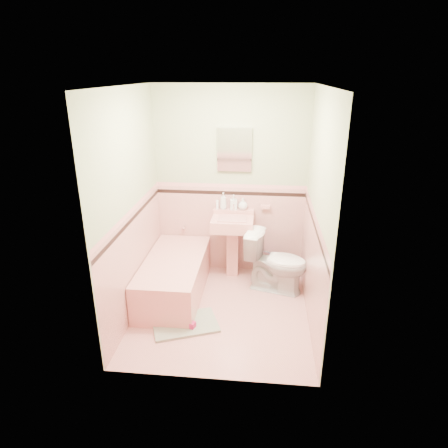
# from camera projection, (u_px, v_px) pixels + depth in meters

# --- Properties ---
(floor) EXTENTS (2.20, 2.20, 0.00)m
(floor) POSITION_uv_depth(u_px,v_px,m) (222.00, 311.00, 4.63)
(floor) COLOR #DF9992
(floor) RESTS_ON ground
(ceiling) EXTENTS (2.20, 2.20, 0.00)m
(ceiling) POSITION_uv_depth(u_px,v_px,m) (221.00, 86.00, 3.73)
(ceiling) COLOR white
(ceiling) RESTS_ON ground
(wall_back) EXTENTS (2.50, 0.00, 2.50)m
(wall_back) POSITION_uv_depth(u_px,v_px,m) (231.00, 183.00, 5.20)
(wall_back) COLOR beige
(wall_back) RESTS_ON ground
(wall_front) EXTENTS (2.50, 0.00, 2.50)m
(wall_front) POSITION_uv_depth(u_px,v_px,m) (207.00, 256.00, 3.16)
(wall_front) COLOR beige
(wall_front) RESTS_ON ground
(wall_left) EXTENTS (0.00, 2.50, 2.50)m
(wall_left) POSITION_uv_depth(u_px,v_px,m) (130.00, 207.00, 4.28)
(wall_left) COLOR beige
(wall_left) RESTS_ON ground
(wall_right) EXTENTS (0.00, 2.50, 2.50)m
(wall_right) POSITION_uv_depth(u_px,v_px,m) (317.00, 214.00, 4.09)
(wall_right) COLOR beige
(wall_right) RESTS_ON ground
(wainscot_back) EXTENTS (2.00, 0.00, 2.00)m
(wainscot_back) POSITION_uv_depth(u_px,v_px,m) (230.00, 229.00, 5.43)
(wainscot_back) COLOR #E29E97
(wainscot_back) RESTS_ON ground
(wainscot_front) EXTENTS (2.00, 0.00, 2.00)m
(wainscot_front) POSITION_uv_depth(u_px,v_px,m) (208.00, 323.00, 3.41)
(wainscot_front) COLOR #E29E97
(wainscot_front) RESTS_ON ground
(wainscot_left) EXTENTS (0.00, 2.20, 2.20)m
(wainscot_left) POSITION_uv_depth(u_px,v_px,m) (136.00, 261.00, 4.51)
(wainscot_left) COLOR #E29E97
(wainscot_left) RESTS_ON ground
(wainscot_right) EXTENTS (0.00, 2.20, 2.20)m
(wainscot_right) POSITION_uv_depth(u_px,v_px,m) (311.00, 269.00, 4.32)
(wainscot_right) COLOR #E29E97
(wainscot_right) RESTS_ON ground
(accent_back) EXTENTS (2.00, 0.00, 2.00)m
(accent_back) POSITION_uv_depth(u_px,v_px,m) (230.00, 193.00, 5.23)
(accent_back) COLOR black
(accent_back) RESTS_ON ground
(accent_front) EXTENTS (2.00, 0.00, 2.00)m
(accent_front) POSITION_uv_depth(u_px,v_px,m) (207.00, 269.00, 3.23)
(accent_front) COLOR black
(accent_front) RESTS_ON ground
(accent_left) EXTENTS (0.00, 2.20, 2.20)m
(accent_left) POSITION_uv_depth(u_px,v_px,m) (133.00, 219.00, 4.32)
(accent_left) COLOR black
(accent_left) RESTS_ON ground
(accent_right) EXTENTS (0.00, 2.20, 2.20)m
(accent_right) POSITION_uv_depth(u_px,v_px,m) (315.00, 225.00, 4.14)
(accent_right) COLOR black
(accent_right) RESTS_ON ground
(cap_back) EXTENTS (2.00, 0.00, 2.00)m
(cap_back) POSITION_uv_depth(u_px,v_px,m) (230.00, 186.00, 5.20)
(cap_back) COLOR pink
(cap_back) RESTS_ON ground
(cap_front) EXTENTS (2.00, 0.00, 2.00)m
(cap_front) POSITION_uv_depth(u_px,v_px,m) (207.00, 258.00, 3.19)
(cap_front) COLOR pink
(cap_front) RESTS_ON ground
(cap_left) EXTENTS (0.00, 2.20, 2.20)m
(cap_left) POSITION_uv_depth(u_px,v_px,m) (132.00, 210.00, 4.29)
(cap_left) COLOR pink
(cap_left) RESTS_ON ground
(cap_right) EXTENTS (0.00, 2.20, 2.20)m
(cap_right) POSITION_uv_depth(u_px,v_px,m) (315.00, 216.00, 4.10)
(cap_right) COLOR pink
(cap_right) RESTS_ON ground
(bathtub) EXTENTS (0.70, 1.50, 0.45)m
(bathtub) POSITION_uv_depth(u_px,v_px,m) (175.00, 278.00, 4.92)
(bathtub) COLOR #DA8C84
(bathtub) RESTS_ON floor
(tub_faucet) EXTENTS (0.04, 0.12, 0.04)m
(tub_faucet) POSITION_uv_depth(u_px,v_px,m) (185.00, 226.00, 5.44)
(tub_faucet) COLOR silver
(tub_faucet) RESTS_ON wall_back
(sink) EXTENTS (0.54, 0.48, 0.85)m
(sink) POSITION_uv_depth(u_px,v_px,m) (232.00, 248.00, 5.27)
(sink) COLOR #DA8C84
(sink) RESTS_ON floor
(sink_faucet) EXTENTS (0.02, 0.02, 0.10)m
(sink_faucet) POSITION_uv_depth(u_px,v_px,m) (234.00, 207.00, 5.21)
(sink_faucet) COLOR silver
(sink_faucet) RESTS_ON sink
(medicine_cabinet) EXTENTS (0.44, 0.04, 0.55)m
(medicine_cabinet) POSITION_uv_depth(u_px,v_px,m) (234.00, 150.00, 5.01)
(medicine_cabinet) COLOR white
(medicine_cabinet) RESTS_ON wall_back
(soap_dish) EXTENTS (0.13, 0.07, 0.04)m
(soap_dish) POSITION_uv_depth(u_px,v_px,m) (265.00, 207.00, 5.23)
(soap_dish) COLOR #DA8C84
(soap_dish) RESTS_ON wall_back
(soap_bottle_left) EXTENTS (0.10, 0.10, 0.23)m
(soap_bottle_left) POSITION_uv_depth(u_px,v_px,m) (223.00, 201.00, 5.24)
(soap_bottle_left) COLOR #B2B2B2
(soap_bottle_left) RESTS_ON sink
(soap_bottle_mid) EXTENTS (0.10, 0.10, 0.20)m
(soap_bottle_mid) POSITION_uv_depth(u_px,v_px,m) (234.00, 202.00, 5.23)
(soap_bottle_mid) COLOR #B2B2B2
(soap_bottle_mid) RESTS_ON sink
(soap_bottle_right) EXTENTS (0.15, 0.15, 0.16)m
(soap_bottle_right) POSITION_uv_depth(u_px,v_px,m) (243.00, 204.00, 5.22)
(soap_bottle_right) COLOR #B2B2B2
(soap_bottle_right) RESTS_ON sink
(tube) EXTENTS (0.04, 0.04, 0.12)m
(tube) POSITION_uv_depth(u_px,v_px,m) (217.00, 204.00, 5.26)
(tube) COLOR white
(tube) RESTS_ON sink
(toilet) EXTENTS (0.85, 0.61, 0.77)m
(toilet) POSITION_uv_depth(u_px,v_px,m) (277.00, 262.00, 4.96)
(toilet) COLOR white
(toilet) RESTS_ON floor
(bucket) EXTENTS (0.30, 0.30, 0.23)m
(bucket) POSITION_uv_depth(u_px,v_px,m) (265.00, 267.00, 5.43)
(bucket) COLOR #1F33B2
(bucket) RESTS_ON floor
(bath_mat) EXTENTS (0.82, 0.69, 0.03)m
(bath_mat) POSITION_uv_depth(u_px,v_px,m) (185.00, 324.00, 4.37)
(bath_mat) COLOR gray
(bath_mat) RESTS_ON floor
(shoe) EXTENTS (0.18, 0.13, 0.06)m
(shoe) POSITION_uv_depth(u_px,v_px,m) (188.00, 324.00, 4.30)
(shoe) COLOR #BF1E59
(shoe) RESTS_ON bath_mat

